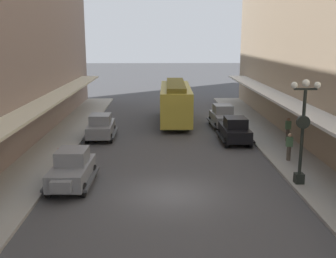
{
  "coord_description": "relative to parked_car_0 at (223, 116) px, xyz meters",
  "views": [
    {
      "loc": [
        -0.53,
        -18.05,
        7.23
      ],
      "look_at": [
        0.0,
        6.0,
        1.8
      ],
      "focal_mm": 43.49,
      "sensor_mm": 36.0,
      "label": 1
    }
  ],
  "objects": [
    {
      "name": "parked_car_2",
      "position": [
        0.04,
        -4.96,
        0.0
      ],
      "size": [
        2.19,
        4.28,
        1.84
      ],
      "color": "black",
      "rests_on": "ground"
    },
    {
      "name": "parked_car_3",
      "position": [
        -9.55,
        -13.38,
        0.0
      ],
      "size": [
        2.21,
        4.28,
        1.84
      ],
      "color": "slate",
      "rests_on": "ground"
    },
    {
      "name": "fire_hydrant",
      "position": [
        -11.06,
        -9.73,
        -0.38
      ],
      "size": [
        0.24,
        0.24,
        0.82
      ],
      "color": "#B21E19",
      "rests_on": "sidewalk_left"
    },
    {
      "name": "streetcar",
      "position": [
        -3.82,
        2.1,
        0.96
      ],
      "size": [
        2.7,
        9.65,
        3.46
      ],
      "color": "gold",
      "rests_on": "ground"
    },
    {
      "name": "ground_plane",
      "position": [
        -4.71,
        -14.52,
        -0.94
      ],
      "size": [
        200.0,
        200.0,
        0.0
      ],
      "primitive_type": "plane",
      "color": "#424244"
    },
    {
      "name": "sidewalk_right",
      "position": [
        2.79,
        -14.52,
        -0.87
      ],
      "size": [
        3.0,
        60.0,
        0.15
      ],
      "primitive_type": "cube",
      "color": "#99968E",
      "rests_on": "ground"
    },
    {
      "name": "pedestrian_1",
      "position": [
        2.36,
        -9.76,
        0.05
      ],
      "size": [
        0.36,
        0.24,
        1.64
      ],
      "color": "#4C4238",
      "rests_on": "sidewalk_right"
    },
    {
      "name": "parked_car_1",
      "position": [
        -9.48,
        -3.64,
        0.0
      ],
      "size": [
        2.2,
        4.28,
        1.84
      ],
      "color": "slate",
      "rests_on": "ground"
    },
    {
      "name": "parked_car_0",
      "position": [
        0.0,
        0.0,
        0.0
      ],
      "size": [
        2.29,
        4.31,
        1.84
      ],
      "color": "slate",
      "rests_on": "ground"
    },
    {
      "name": "pedestrian_0",
      "position": [
        3.72,
        -5.19,
        0.05
      ],
      "size": [
        0.36,
        0.24,
        1.64
      ],
      "color": "#4C4238",
      "rests_on": "sidewalk_right"
    },
    {
      "name": "lamp_post_with_clock",
      "position": [
        1.69,
        -13.57,
        2.04
      ],
      "size": [
        1.42,
        0.44,
        5.16
      ],
      "color": "black",
      "rests_on": "sidewalk_right"
    },
    {
      "name": "sidewalk_left",
      "position": [
        -12.21,
        -14.52,
        -0.87
      ],
      "size": [
        3.0,
        60.0,
        0.15
      ],
      "primitive_type": "cube",
      "color": "#99968E",
      "rests_on": "ground"
    }
  ]
}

